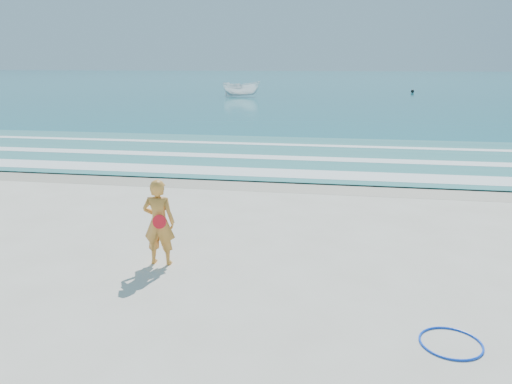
# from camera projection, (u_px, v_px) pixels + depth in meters

# --- Properties ---
(ground) EXTENTS (400.00, 400.00, 0.00)m
(ground) POSITION_uv_depth(u_px,v_px,m) (193.00, 316.00, 7.83)
(ground) COLOR silver
(ground) RESTS_ON ground
(wet_sand) EXTENTS (400.00, 2.40, 0.00)m
(wet_sand) POSITION_uv_depth(u_px,v_px,m) (272.00, 183.00, 16.41)
(wet_sand) COLOR #B2A893
(wet_sand) RESTS_ON ground
(ocean) EXTENTS (400.00, 190.00, 0.04)m
(ocean) POSITION_uv_depth(u_px,v_px,m) (333.00, 80.00, 107.92)
(ocean) COLOR #19727F
(ocean) RESTS_ON ground
(shallow) EXTENTS (400.00, 10.00, 0.01)m
(shallow) POSITION_uv_depth(u_px,v_px,m) (288.00, 154.00, 21.17)
(shallow) COLOR #59B7AD
(shallow) RESTS_ON ocean
(foam_near) EXTENTS (400.00, 1.40, 0.01)m
(foam_near) POSITION_uv_depth(u_px,v_px,m) (277.00, 173.00, 17.64)
(foam_near) COLOR white
(foam_near) RESTS_ON shallow
(foam_mid) EXTENTS (400.00, 0.90, 0.01)m
(foam_mid) POSITION_uv_depth(u_px,v_px,m) (286.00, 158.00, 20.40)
(foam_mid) COLOR white
(foam_mid) RESTS_ON shallow
(foam_far) EXTENTS (400.00, 0.60, 0.01)m
(foam_far) POSITION_uv_depth(u_px,v_px,m) (294.00, 145.00, 23.55)
(foam_far) COLOR white
(foam_far) RESTS_ON shallow
(hoop) EXTENTS (1.09, 1.09, 0.03)m
(hoop) POSITION_uv_depth(u_px,v_px,m) (451.00, 343.00, 7.06)
(hoop) COLOR blue
(hoop) RESTS_ON ground
(boat) EXTENTS (4.51, 2.11, 1.68)m
(boat) POSITION_uv_depth(u_px,v_px,m) (241.00, 89.00, 55.52)
(boat) COLOR white
(boat) RESTS_ON ocean
(buoy) EXTENTS (0.41, 0.41, 0.41)m
(buoy) POSITION_uv_depth(u_px,v_px,m) (413.00, 91.00, 62.10)
(buoy) COLOR black
(buoy) RESTS_ON ocean
(woman) EXTENTS (0.64, 0.43, 1.71)m
(woman) POSITION_uv_depth(u_px,v_px,m) (159.00, 222.00, 9.67)
(woman) COLOR orange
(woman) RESTS_ON ground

